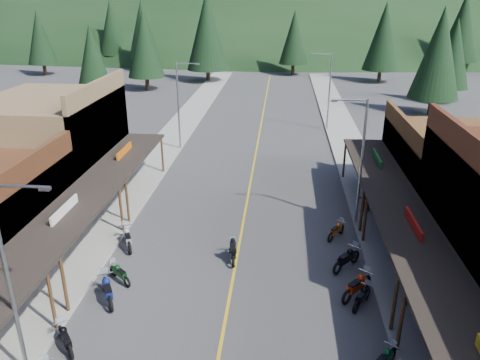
% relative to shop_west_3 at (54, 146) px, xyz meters
% --- Properties ---
extents(ground, '(220.00, 220.00, 0.00)m').
position_rel_shop_west_3_xyz_m(ground, '(13.78, -11.30, -3.52)').
color(ground, '#38383A').
rests_on(ground, ground).
extents(centerline, '(0.15, 90.00, 0.01)m').
position_rel_shop_west_3_xyz_m(centerline, '(13.78, 8.70, -3.51)').
color(centerline, gold).
rests_on(centerline, ground).
extents(sidewalk_west, '(3.40, 94.00, 0.15)m').
position_rel_shop_west_3_xyz_m(sidewalk_west, '(5.08, 8.70, -3.44)').
color(sidewalk_west, gray).
rests_on(sidewalk_west, ground).
extents(sidewalk_east, '(3.40, 94.00, 0.15)m').
position_rel_shop_west_3_xyz_m(sidewalk_east, '(22.48, 8.70, -3.44)').
color(sidewalk_east, gray).
rests_on(sidewalk_east, ground).
extents(shop_west_3, '(10.90, 10.20, 8.20)m').
position_rel_shop_west_3_xyz_m(shop_west_3, '(0.00, 0.00, 0.00)').
color(shop_west_3, brown).
rests_on(shop_west_3, ground).
extents(shop_east_3, '(10.90, 10.20, 6.20)m').
position_rel_shop_west_3_xyz_m(shop_east_3, '(27.54, 0.00, -0.99)').
color(shop_east_3, '#4C2D16').
rests_on(shop_east_3, ground).
extents(streetlight_0, '(2.16, 0.18, 8.00)m').
position_rel_shop_west_3_xyz_m(streetlight_0, '(6.83, -17.30, 0.94)').
color(streetlight_0, gray).
rests_on(streetlight_0, ground).
extents(streetlight_1, '(2.16, 0.18, 8.00)m').
position_rel_shop_west_3_xyz_m(streetlight_1, '(6.83, 10.70, 0.94)').
color(streetlight_1, gray).
rests_on(streetlight_1, ground).
extents(streetlight_2, '(2.16, 0.18, 8.00)m').
position_rel_shop_west_3_xyz_m(streetlight_2, '(20.74, -3.30, 0.94)').
color(streetlight_2, gray).
rests_on(streetlight_2, ground).
extents(streetlight_3, '(2.16, 0.18, 8.00)m').
position_rel_shop_west_3_xyz_m(streetlight_3, '(20.74, 18.70, 0.94)').
color(streetlight_3, gray).
rests_on(streetlight_3, ground).
extents(ridge_hill, '(310.00, 140.00, 60.00)m').
position_rel_shop_west_3_xyz_m(ridge_hill, '(13.78, 123.70, -3.52)').
color(ridge_hill, black).
rests_on(ridge_hill, ground).
extents(pine_0, '(5.04, 5.04, 11.00)m').
position_rel_shop_west_3_xyz_m(pine_0, '(-26.22, 50.70, 2.96)').
color(pine_0, black).
rests_on(pine_0, ground).
extents(pine_1, '(5.88, 5.88, 12.50)m').
position_rel_shop_west_3_xyz_m(pine_1, '(-10.22, 58.70, 3.72)').
color(pine_1, black).
rests_on(pine_1, ground).
extents(pine_2, '(6.72, 6.72, 14.00)m').
position_rel_shop_west_3_xyz_m(pine_2, '(3.78, 46.70, 4.47)').
color(pine_2, black).
rests_on(pine_2, ground).
extents(pine_3, '(5.04, 5.04, 11.00)m').
position_rel_shop_west_3_xyz_m(pine_3, '(17.78, 54.70, 2.96)').
color(pine_3, black).
rests_on(pine_3, ground).
extents(pine_4, '(5.88, 5.88, 12.50)m').
position_rel_shop_west_3_xyz_m(pine_4, '(31.78, 48.70, 3.72)').
color(pine_4, black).
rests_on(pine_4, ground).
extents(pine_5, '(6.72, 6.72, 14.00)m').
position_rel_shop_west_3_xyz_m(pine_5, '(47.78, 60.70, 4.47)').
color(pine_5, black).
rests_on(pine_5, ground).
extents(pine_7, '(5.88, 5.88, 12.50)m').
position_rel_shop_west_3_xyz_m(pine_7, '(-18.22, 64.70, 3.72)').
color(pine_7, black).
rests_on(pine_7, ground).
extents(pine_8, '(4.48, 4.48, 10.00)m').
position_rel_shop_west_3_xyz_m(pine_8, '(-8.22, 28.70, 2.46)').
color(pine_8, black).
rests_on(pine_8, ground).
extents(pine_9, '(4.93, 4.93, 10.80)m').
position_rel_shop_west_3_xyz_m(pine_9, '(37.78, 33.70, 2.86)').
color(pine_9, black).
rests_on(pine_9, ground).
extents(pine_10, '(5.38, 5.38, 11.60)m').
position_rel_shop_west_3_xyz_m(pine_10, '(-4.22, 38.70, 3.27)').
color(pine_10, black).
rests_on(pine_10, ground).
extents(pine_11, '(5.82, 5.82, 12.40)m').
position_rel_shop_west_3_xyz_m(pine_11, '(33.78, 26.70, 3.67)').
color(pine_11, black).
rests_on(pine_11, ground).
extents(bike_west_6, '(1.75, 1.94, 1.13)m').
position_rel_shop_west_3_xyz_m(bike_west_6, '(7.50, -15.75, -2.96)').
color(bike_west_6, black).
rests_on(bike_west_6, ground).
extents(bike_west_7, '(1.80, 2.44, 1.34)m').
position_rel_shop_west_3_xyz_m(bike_west_7, '(8.10, -12.47, -2.85)').
color(bike_west_7, navy).
rests_on(bike_west_7, ground).
extents(bike_west_8, '(1.80, 1.69, 1.06)m').
position_rel_shop_west_3_xyz_m(bike_west_8, '(8.13, -10.86, -2.99)').
color(bike_west_8, '#0C3D13').
rests_on(bike_west_8, ground).
extents(bike_west_9, '(1.68, 2.40, 1.31)m').
position_rel_shop_west_3_xyz_m(bike_west_9, '(7.45, -7.44, -2.86)').
color(bike_west_9, '#ACACB2').
rests_on(bike_west_9, ground).
extents(bike_east_6, '(1.70, 1.91, 1.10)m').
position_rel_shop_west_3_xyz_m(bike_east_6, '(20.20, -15.85, -2.97)').
color(bike_east_6, '#0E4729').
rests_on(bike_east_6, ground).
extents(bike_east_7, '(1.50, 1.91, 1.06)m').
position_rel_shop_west_3_xyz_m(bike_east_7, '(19.99, -11.78, -2.99)').
color(bike_east_7, black).
rests_on(bike_east_7, ground).
extents(bike_east_8, '(2.12, 2.30, 1.34)m').
position_rel_shop_west_3_xyz_m(bike_east_8, '(19.85, -11.08, -2.85)').
color(bike_east_8, '#B02A0C').
rests_on(bike_east_8, ground).
extents(bike_east_9, '(2.05, 2.20, 1.29)m').
position_rel_shop_west_3_xyz_m(bike_east_9, '(19.67, -8.59, -2.87)').
color(bike_east_9, black).
rests_on(bike_east_9, ground).
extents(bike_east_10, '(1.56, 1.93, 1.08)m').
position_rel_shop_west_3_xyz_m(bike_east_10, '(19.46, -5.26, -2.98)').
color(bike_east_10, '#CA530E').
rests_on(bike_east_10, ground).
extents(rider_on_bike, '(0.88, 1.99, 1.47)m').
position_rel_shop_west_3_xyz_m(rider_on_bike, '(13.62, -8.32, -2.93)').
color(rider_on_bike, black).
rests_on(rider_on_bike, ground).
extents(pedestrian_east_a, '(0.46, 0.65, 1.68)m').
position_rel_shop_west_3_xyz_m(pedestrian_east_a, '(22.03, -11.62, -2.53)').
color(pedestrian_east_a, '#2D2131').
rests_on(pedestrian_east_a, sidewalk_east).
extents(pedestrian_east_b, '(1.05, 0.81, 1.90)m').
position_rel_shop_west_3_xyz_m(pedestrian_east_b, '(21.60, -1.64, -2.42)').
color(pedestrian_east_b, brown).
rests_on(pedestrian_east_b, sidewalk_east).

